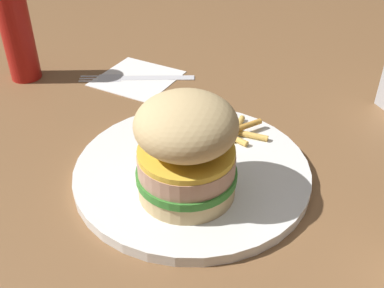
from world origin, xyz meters
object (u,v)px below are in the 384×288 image
fries_pile (225,130)px  fork (136,77)px  plate (192,171)px  napkin (137,78)px  ketchup_bottle (17,35)px  sandwich (186,148)px

fries_pile → fork: size_ratio=0.57×
fork → plate: bearing=49.3°
plate → fries_pile: (-0.07, 0.00, 0.01)m
fries_pile → napkin: (-0.09, -0.19, -0.02)m
plate → ketchup_bottle: bearing=-104.1°
plate → sandwich: (0.04, 0.01, 0.06)m
plate → napkin: plate is taller
plate → ketchup_bottle: ketchup_bottle is taller
napkin → ketchup_bottle: size_ratio=0.81×
plate → ketchup_bottle: size_ratio=1.89×
napkin → sandwich: bearing=45.1°
sandwich → fork: 0.29m
fork → ketchup_bottle: (0.08, -0.15, 0.06)m
plate → sandwich: 0.07m
fries_pile → fork: bearing=-114.3°
plate → ketchup_bottle: (-0.08, -0.33, 0.06)m
sandwich → fries_pile: size_ratio=1.20×
sandwich → fork: bearing=-134.6°
ketchup_bottle → plate: bearing=75.9°
fries_pile → ketchup_bottle: 0.34m
sandwich → fork: sandwich is taller
fries_pile → ketchup_bottle: (-0.01, -0.34, 0.05)m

